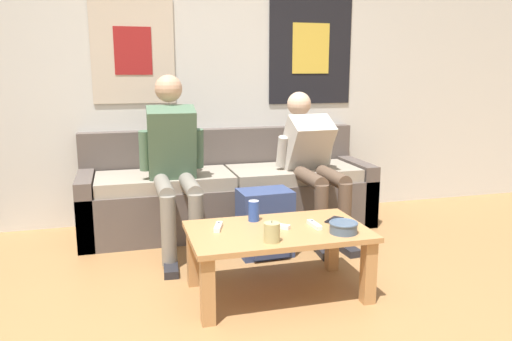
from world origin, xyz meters
TOP-DOWN VIEW (x-y plane):
  - wall_back at (0.00, 2.34)m, footprint 10.00×0.07m
  - couch at (0.30, 1.99)m, footprint 2.34×0.70m
  - coffee_table at (0.30, 0.68)m, footprint 1.01×0.60m
  - person_seated_adult at (-0.18, 1.62)m, footprint 0.47×0.89m
  - person_seated_teen at (0.89, 1.66)m, footprint 0.47×1.02m
  - backpack at (0.40, 1.28)m, footprint 0.37×0.30m
  - ceramic_bowl at (0.62, 0.51)m, footprint 0.16×0.16m
  - pillar_candle at (0.20, 0.48)m, footprint 0.09×0.09m
  - drink_can_blue at (0.21, 0.86)m, footprint 0.07×0.07m
  - game_controller_near_left at (0.30, 0.69)m, footprint 0.13×0.12m
  - game_controller_near_right at (0.51, 0.66)m, footprint 0.04×0.15m
  - game_controller_far_center at (-0.03, 0.77)m, footprint 0.08×0.15m
  - cell_phone at (0.67, 0.73)m, footprint 0.15×0.14m

SIDE VIEW (x-z plane):
  - backpack at x=0.40m, z-range -0.01..0.45m
  - couch at x=0.30m, z-range -0.11..0.67m
  - coffee_table at x=0.30m, z-range 0.13..0.52m
  - cell_phone at x=0.67m, z-range 0.39..0.40m
  - game_controller_near_left at x=0.30m, z-range 0.39..0.42m
  - game_controller_near_right at x=0.51m, z-range 0.39..0.42m
  - game_controller_far_center at x=-0.03m, z-range 0.39..0.42m
  - ceramic_bowl at x=0.62m, z-range 0.40..0.46m
  - pillar_candle at x=0.20m, z-range 0.39..0.50m
  - drink_can_blue at x=0.21m, z-range 0.39..0.52m
  - person_seated_teen at x=0.89m, z-range 0.06..1.16m
  - person_seated_adult at x=-0.18m, z-range 0.05..1.29m
  - wall_back at x=0.00m, z-range 0.00..2.55m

